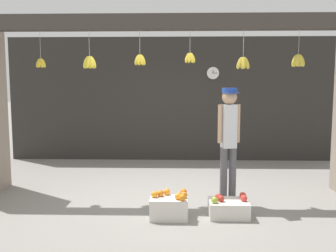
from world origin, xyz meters
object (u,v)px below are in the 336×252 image
Objects in this scene: shopkeeper at (229,135)px; fruit_crate_oranges at (169,206)px; water_bottle at (155,201)px; fruit_crate_apples at (229,208)px; wall_clock at (213,73)px.

fruit_crate_oranges is at bearing 22.97° from shopkeeper.
fruit_crate_apples is at bearing -13.63° from water_bottle.
wall_clock is (0.04, 3.22, 1.00)m from shopkeeper.
fruit_crate_apples is at bearing -91.48° from wall_clock.
shopkeeper is 1.07m from fruit_crate_apples.
shopkeeper reaches higher than fruit_crate_oranges.
wall_clock reaches higher than fruit_crate_oranges.
fruit_crate_oranges is 1.90× the size of water_bottle.
shopkeeper is 3.47× the size of fruit_crate_oranges.
fruit_crate_oranges is at bearing -173.89° from fruit_crate_apples.
fruit_crate_oranges is (-0.87, -0.63, -0.89)m from shopkeeper.
water_bottle is (-0.22, 0.34, -0.04)m from fruit_crate_oranges.
wall_clock reaches higher than fruit_crate_apples.
fruit_crate_apples is 2.02× the size of water_bottle.
fruit_crate_apples reaches higher than water_bottle.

